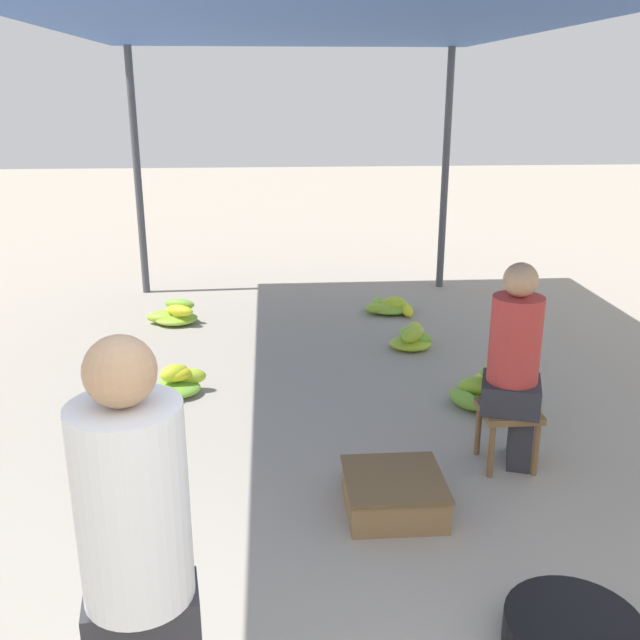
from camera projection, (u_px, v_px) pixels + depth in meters
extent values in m
cylinder|color=#4C4C51|center=(137.00, 175.00, 7.72)|extent=(0.08, 0.08, 2.64)
cylinder|color=#4C4C51|center=(445.00, 172.00, 7.95)|extent=(0.08, 0.08, 2.64)
cube|color=#33569E|center=(311.00, 13.00, 4.38)|extent=(3.79, 6.81, 0.04)
cylinder|color=white|center=(132.00, 504.00, 2.10)|extent=(0.38, 0.38, 0.64)
sphere|color=tan|center=(120.00, 371.00, 1.97)|extent=(0.21, 0.21, 0.21)
cube|color=brown|center=(509.00, 411.00, 4.30)|extent=(0.34, 0.34, 0.04)
cylinder|color=brown|center=(491.00, 451.00, 4.22)|extent=(0.04, 0.04, 0.34)
cylinder|color=brown|center=(536.00, 449.00, 4.24)|extent=(0.04, 0.04, 0.34)
cylinder|color=brown|center=(478.00, 430.00, 4.48)|extent=(0.04, 0.04, 0.34)
cylinder|color=brown|center=(520.00, 428.00, 4.50)|extent=(0.04, 0.04, 0.34)
cube|color=#2D2D33|center=(520.00, 433.00, 4.39)|extent=(0.23, 0.33, 0.38)
cube|color=#2D2D33|center=(510.00, 394.00, 4.27)|extent=(0.43, 0.43, 0.18)
cylinder|color=#BF3833|center=(515.00, 339.00, 4.16)|extent=(0.38, 0.38, 0.52)
sphere|color=tan|center=(521.00, 280.00, 4.05)|extent=(0.20, 0.20, 0.20)
cylinder|color=black|center=(573.00, 635.00, 2.94)|extent=(0.57, 0.57, 0.15)
ellipsoid|color=yellow|center=(178.00, 374.00, 5.37)|extent=(0.25, 0.21, 0.11)
ellipsoid|color=#A9C82E|center=(191.00, 376.00, 5.44)|extent=(0.24, 0.13, 0.12)
ellipsoid|color=#96C031|center=(163.00, 392.00, 5.27)|extent=(0.29, 0.23, 0.11)
ellipsoid|color=#C5D329|center=(175.00, 373.00, 5.37)|extent=(0.27, 0.24, 0.13)
ellipsoid|color=#76B437|center=(176.00, 389.00, 5.40)|extent=(0.37, 0.33, 0.10)
ellipsoid|color=#80B735|center=(180.00, 304.00, 6.99)|extent=(0.32, 0.18, 0.11)
ellipsoid|color=#98C131|center=(162.00, 317.00, 7.00)|extent=(0.35, 0.22, 0.11)
ellipsoid|color=#A8C72E|center=(180.00, 314.00, 7.01)|extent=(0.21, 0.25, 0.15)
ellipsoid|color=yellow|center=(180.00, 311.00, 6.92)|extent=(0.32, 0.23, 0.11)
ellipsoid|color=#86BA34|center=(165.00, 315.00, 7.11)|extent=(0.26, 0.23, 0.09)
ellipsoid|color=#90BE32|center=(176.00, 318.00, 7.03)|extent=(0.42, 0.37, 0.10)
ellipsoid|color=#93BF32|center=(391.00, 306.00, 7.37)|extent=(0.34, 0.19, 0.14)
ellipsoid|color=yellow|center=(407.00, 310.00, 7.27)|extent=(0.13, 0.33, 0.10)
ellipsoid|color=#BFD12A|center=(393.00, 305.00, 7.32)|extent=(0.31, 0.14, 0.12)
ellipsoid|color=#83B935|center=(390.00, 304.00, 7.34)|extent=(0.33, 0.17, 0.12)
ellipsoid|color=#94C032|center=(378.00, 308.00, 7.27)|extent=(0.28, 0.17, 0.10)
ellipsoid|color=yellow|center=(394.00, 303.00, 7.41)|extent=(0.23, 0.13, 0.14)
ellipsoid|color=#84B934|center=(379.00, 304.00, 7.48)|extent=(0.16, 0.28, 0.12)
ellipsoid|color=#83B935|center=(390.00, 307.00, 7.39)|extent=(0.49, 0.43, 0.10)
ellipsoid|color=#94BF32|center=(481.00, 386.00, 5.20)|extent=(0.35, 0.19, 0.14)
ellipsoid|color=#A5C62F|center=(496.00, 396.00, 5.05)|extent=(0.29, 0.31, 0.10)
ellipsoid|color=#7CB636|center=(494.00, 380.00, 5.18)|extent=(0.26, 0.34, 0.10)
ellipsoid|color=#ABC92E|center=(501.00, 387.00, 5.36)|extent=(0.18, 0.22, 0.13)
ellipsoid|color=yellow|center=(481.00, 383.00, 5.46)|extent=(0.26, 0.36, 0.12)
ellipsoid|color=#82B835|center=(495.00, 371.00, 5.17)|extent=(0.28, 0.22, 0.10)
ellipsoid|color=#78B437|center=(465.00, 399.00, 5.14)|extent=(0.26, 0.33, 0.13)
ellipsoid|color=#93BF32|center=(493.00, 398.00, 5.24)|extent=(0.58, 0.51, 0.10)
ellipsoid|color=#7EB735|center=(407.00, 334.00, 6.29)|extent=(0.15, 0.29, 0.11)
ellipsoid|color=#BCD02A|center=(414.00, 331.00, 6.40)|extent=(0.22, 0.27, 0.15)
ellipsoid|color=#7EB735|center=(420.00, 339.00, 6.36)|extent=(0.25, 0.21, 0.10)
ellipsoid|color=#A2C52F|center=(413.00, 335.00, 6.25)|extent=(0.30, 0.32, 0.13)
ellipsoid|color=#A4C62F|center=(410.00, 344.00, 6.34)|extent=(0.37, 0.32, 0.10)
cube|color=olive|center=(394.00, 495.00, 3.91)|extent=(0.52, 0.52, 0.19)
cube|color=brown|center=(394.00, 479.00, 3.88)|extent=(0.54, 0.54, 0.02)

